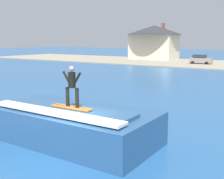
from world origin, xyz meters
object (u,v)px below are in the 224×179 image
(wave_crest, at_px, (72,124))
(house_with_chimney, at_px, (154,39))
(surfer, at_px, (72,84))
(car_near_shore, at_px, (201,59))
(surfboard, at_px, (72,107))

(wave_crest, relative_size, house_with_chimney, 0.63)
(surfer, bearing_deg, car_near_shore, 99.64)
(wave_crest, bearing_deg, surfer, -46.46)
(wave_crest, height_order, house_with_chimney, house_with_chimney)
(car_near_shore, height_order, house_with_chimney, house_with_chimney)
(surfboard, bearing_deg, car_near_shore, 99.59)
(car_near_shore, distance_m, house_with_chimney, 14.76)
(wave_crest, distance_m, surfboard, 1.07)
(wave_crest, relative_size, car_near_shore, 1.96)
(wave_crest, xyz_separation_m, surfer, (0.39, -0.41, 1.95))
(surfboard, relative_size, surfer, 1.14)
(surfer, bearing_deg, surfboard, -150.02)
(surfer, xyz_separation_m, car_near_shore, (-7.65, 45.03, -1.79))
(surfboard, distance_m, car_near_shore, 45.69)
(car_near_shore, bearing_deg, surfer, -80.36)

